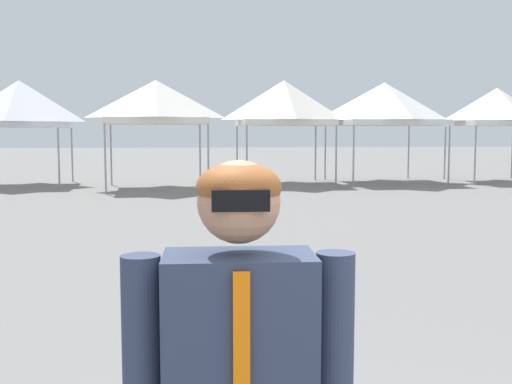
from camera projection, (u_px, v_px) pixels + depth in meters
canopy_tent_left_of_center at (20, 104)px, 21.17m from camera, size 3.21×3.21×3.57m
canopy_tent_behind_center at (156, 102)px, 20.01m from camera, size 3.41×3.41×3.48m
canopy_tent_far_left at (284, 103)px, 21.78m from camera, size 3.24×3.24×3.61m
canopy_tent_right_of_center at (384, 104)px, 22.46m from camera, size 3.79×3.79×3.59m
canopy_tent_center at (497, 107)px, 22.86m from camera, size 2.89×2.89×3.42m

